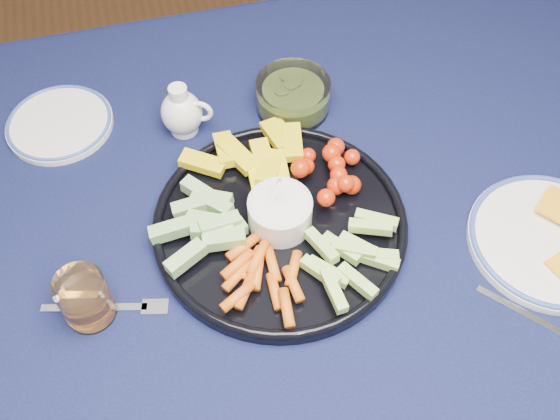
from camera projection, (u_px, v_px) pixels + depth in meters
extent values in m
plane|color=brown|center=(287.00, 383.00, 1.58)|extent=(4.00, 4.00, 0.00)
cylinder|color=#4C2A19|center=(511.00, 117.00, 1.63)|extent=(0.07, 0.07, 0.70)
cube|color=#4C2A19|center=(292.00, 224.00, 0.99)|extent=(1.60, 1.00, 0.04)
cube|color=black|center=(292.00, 215.00, 0.97)|extent=(1.66, 1.06, 0.01)
cube|color=black|center=(228.00, 65.00, 1.39)|extent=(1.66, 0.01, 0.30)
cylinder|color=black|center=(280.00, 226.00, 0.95)|extent=(0.38, 0.38, 0.02)
torus|color=black|center=(280.00, 221.00, 0.94)|extent=(0.38, 0.38, 0.01)
cylinder|color=white|center=(280.00, 213.00, 0.92)|extent=(0.10, 0.10, 0.05)
cylinder|color=white|center=(280.00, 204.00, 0.90)|extent=(0.08, 0.08, 0.01)
cylinder|color=white|center=(184.00, 128.00, 1.07)|extent=(0.05, 0.05, 0.01)
ellipsoid|color=white|center=(182.00, 113.00, 1.04)|extent=(0.07, 0.07, 0.08)
cylinder|color=white|center=(178.00, 95.00, 1.01)|extent=(0.03, 0.03, 0.03)
torus|color=white|center=(200.00, 111.00, 1.03)|extent=(0.04, 0.03, 0.04)
torus|color=#384F9F|center=(180.00, 101.00, 1.02)|extent=(0.04, 0.04, 0.00)
cylinder|color=white|center=(293.00, 96.00, 1.08)|extent=(0.13, 0.13, 0.06)
cylinder|color=#596F1F|center=(293.00, 100.00, 1.09)|extent=(0.11, 0.11, 0.03)
cylinder|color=white|center=(549.00, 241.00, 0.93)|extent=(0.24, 0.24, 0.01)
torus|color=#384F9F|center=(551.00, 238.00, 0.93)|extent=(0.24, 0.24, 0.01)
cylinder|color=white|center=(85.00, 298.00, 0.84)|extent=(0.07, 0.07, 0.08)
cylinder|color=orange|center=(88.00, 305.00, 0.85)|extent=(0.06, 0.06, 0.04)
cube|color=white|center=(94.00, 308.00, 0.87)|extent=(0.15, 0.05, 0.00)
cube|color=white|center=(155.00, 307.00, 0.88)|extent=(0.04, 0.03, 0.00)
cube|color=white|center=(521.00, 312.00, 0.87)|extent=(0.09, 0.11, 0.00)
cylinder|color=white|center=(60.00, 124.00, 1.07)|extent=(0.18, 0.18, 0.01)
torus|color=#384F9F|center=(59.00, 122.00, 1.07)|extent=(0.18, 0.18, 0.01)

